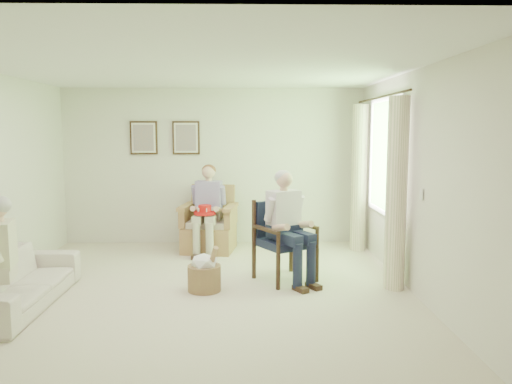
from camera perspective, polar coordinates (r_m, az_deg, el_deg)
The scene contains 17 objects.
floor at distance 5.96m, azimuth -6.41°, elevation -11.59°, with size 5.50×5.50×0.00m, color beige.
back_wall at distance 8.42m, azimuth -4.87°, elevation 2.93°, with size 5.00×0.04×2.60m, color silver.
front_wall at distance 2.99m, azimuth -11.47°, elevation -4.74°, with size 5.00×0.04×2.60m, color silver.
right_wall at distance 5.99m, azimuth 17.95°, elevation 0.94°, with size 0.04×5.50×2.60m, color silver.
ceiling at distance 5.69m, azimuth -6.78°, elevation 14.04°, with size 5.00×5.50×0.02m, color white.
window at distance 7.10m, azimuth 14.59°, elevation 4.27°, with size 0.13×2.50×1.63m.
curtain_left at distance 6.16m, azimuth 15.74°, elevation -0.22°, with size 0.34×0.34×2.30m, color #FCE4C5.
curtain_right at distance 8.05m, azimuth 11.68°, elevation 1.55°, with size 0.34×0.34×2.30m, color #FCE4C5.
framed_print_left at distance 8.51m, azimuth -12.71°, elevation 6.07°, with size 0.45×0.05×0.55m.
framed_print_right at distance 8.40m, azimuth -8.00°, elevation 6.16°, with size 0.45×0.05×0.55m.
wicker_armchair at distance 7.99m, azimuth -5.37°, elevation -4.35°, with size 0.80×0.80×1.03m.
wood_armchair at distance 6.44m, azimuth 3.29°, elevation -5.12°, with size 0.65×0.61×0.99m.
sofa at distance 6.07m, azimuth -25.65°, elevation -9.15°, with size 0.75×1.92×0.56m, color silver.
person_wicker at distance 7.78m, azimuth -5.48°, elevation -1.23°, with size 0.40×0.63×1.34m.
person_dark at distance 6.23m, azimuth 3.42°, elevation -3.03°, with size 0.40×0.62×1.38m.
red_hat at distance 7.60m, azimuth -5.87°, elevation -2.17°, with size 0.33×0.33×0.14m.
hatbox at distance 6.04m, azimuth -5.91°, elevation -9.10°, with size 0.45×0.45×0.58m.
Camera 1 is at (0.53, -5.63, 1.90)m, focal length 35.00 mm.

